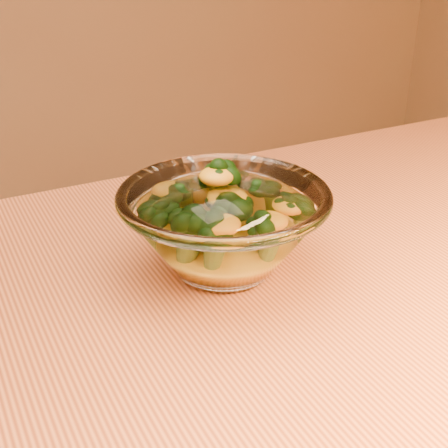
# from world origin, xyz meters

# --- Properties ---
(table) EXTENTS (1.20, 0.80, 0.75)m
(table) POSITION_xyz_m (0.00, 0.00, 0.65)
(table) COLOR #DB7C41
(table) RESTS_ON ground
(glass_bowl) EXTENTS (0.20, 0.20, 0.09)m
(glass_bowl) POSITION_xyz_m (-0.02, 0.13, 0.80)
(glass_bowl) COLOR white
(glass_bowl) RESTS_ON table
(cheese_sauce) EXTENTS (0.10, 0.10, 0.03)m
(cheese_sauce) POSITION_xyz_m (-0.02, 0.13, 0.78)
(cheese_sauce) COLOR orange
(cheese_sauce) RESTS_ON glass_bowl
(broccoli_heap) EXTENTS (0.14, 0.13, 0.07)m
(broccoli_heap) POSITION_xyz_m (-0.02, 0.14, 0.81)
(broccoli_heap) COLOR black
(broccoli_heap) RESTS_ON cheese_sauce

